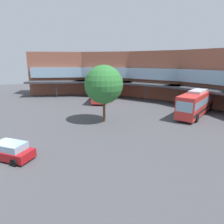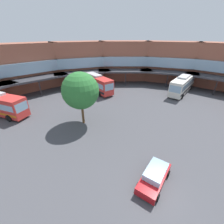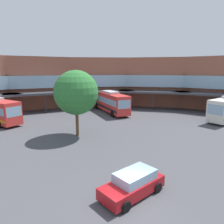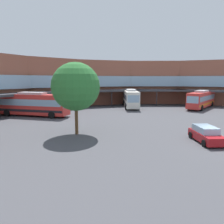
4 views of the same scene
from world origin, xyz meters
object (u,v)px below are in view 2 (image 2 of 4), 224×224
bus_2 (183,84)px  plaza_tree (80,91)px  parked_car (154,176)px  bus_1 (94,82)px

bus_2 → plaza_tree: size_ratio=1.29×
parked_car → bus_1: bearing=-127.4°
parked_car → plaza_tree: (-6.22, 11.79, 4.48)m
bus_1 → parked_car: size_ratio=2.72×
bus_1 → parked_car: (3.21, -26.41, -1.26)m
bus_2 → plaza_tree: bearing=-19.2°
bus_2 → parked_car: bus_2 is taller
bus_2 → parked_car: bearing=10.6°
bus_1 → bus_2: bus_1 is taller
plaza_tree → parked_car: bearing=-62.2°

